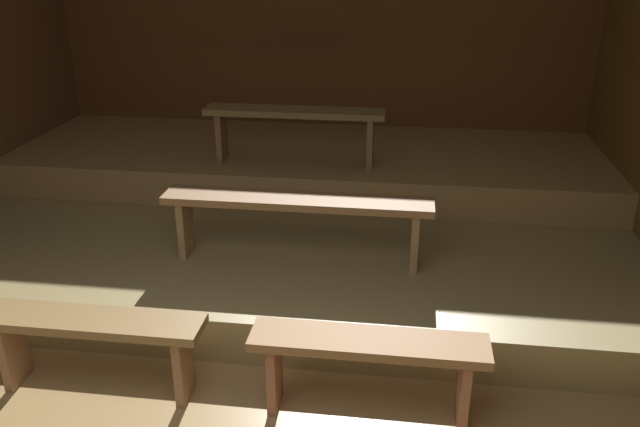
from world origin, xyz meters
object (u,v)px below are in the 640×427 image
bench_floor_right (368,356)px  bench_lower_center (297,209)px  bench_floor_left (93,334)px  bench_middle_center (295,120)px

bench_floor_right → bench_lower_center: size_ratio=0.68×
bench_floor_left → bench_middle_center: size_ratio=0.82×
bench_lower_center → bench_middle_center: bench_middle_center is taller
bench_middle_center → bench_floor_left: bearing=-106.2°
bench_lower_center → bench_floor_right: bearing=-64.2°
bench_floor_left → bench_lower_center: 1.57m
bench_floor_left → bench_middle_center: bearing=73.8°
bench_floor_left → bench_floor_right: same height
bench_floor_left → bench_lower_center: (0.96, 1.20, 0.32)m
bench_floor_right → bench_lower_center: (-0.58, 1.20, 0.32)m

